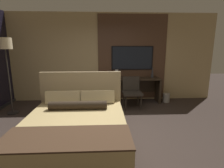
# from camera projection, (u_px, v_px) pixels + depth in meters

# --- Properties ---
(ground_plane) EXTENTS (16.00, 16.00, 0.00)m
(ground_plane) POSITION_uv_depth(u_px,v_px,m) (106.00, 138.00, 3.43)
(ground_plane) COLOR #332823
(wall_back_tv_panel) EXTENTS (7.20, 0.09, 2.80)m
(wall_back_tv_panel) POSITION_uv_depth(u_px,v_px,m) (108.00, 58.00, 5.67)
(wall_back_tv_panel) COLOR tan
(wall_back_tv_panel) RESTS_ON ground_plane
(bed) EXTENTS (1.83, 2.11, 1.20)m
(bed) POSITION_uv_depth(u_px,v_px,m) (76.00, 127.00, 3.23)
(bed) COLOR #33281E
(bed) RESTS_ON ground_plane
(desk) EXTENTS (1.70, 0.54, 0.78)m
(desk) POSITION_uv_depth(u_px,v_px,m) (133.00, 86.00, 5.61)
(desk) COLOR #2D2319
(desk) RESTS_ON ground_plane
(tv) EXTENTS (1.34, 0.04, 0.76)m
(tv) POSITION_uv_depth(u_px,v_px,m) (132.00, 58.00, 5.64)
(tv) COLOR black
(desk_chair) EXTENTS (0.55, 0.55, 0.90)m
(desk_chair) POSITION_uv_depth(u_px,v_px,m) (132.00, 90.00, 5.06)
(desk_chair) COLOR #28231E
(desk_chair) RESTS_ON ground_plane
(floor_lamp) EXTENTS (0.34, 0.34, 1.97)m
(floor_lamp) POSITION_uv_depth(u_px,v_px,m) (5.00, 50.00, 4.35)
(floor_lamp) COLOR #282623
(floor_lamp) RESTS_ON ground_plane
(vase_tall) EXTENTS (0.10, 0.10, 0.37)m
(vase_tall) POSITION_uv_depth(u_px,v_px,m) (152.00, 72.00, 5.63)
(vase_tall) COLOR #333338
(vase_tall) RESTS_ON desk
(vase_short) EXTENTS (0.11, 0.11, 0.28)m
(vase_short) POSITION_uv_depth(u_px,v_px,m) (117.00, 74.00, 5.45)
(vase_short) COLOR silver
(vase_short) RESTS_ON desk
(waste_bin) EXTENTS (0.22, 0.22, 0.28)m
(waste_bin) POSITION_uv_depth(u_px,v_px,m) (166.00, 98.00, 5.63)
(waste_bin) COLOR gray
(waste_bin) RESTS_ON ground_plane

